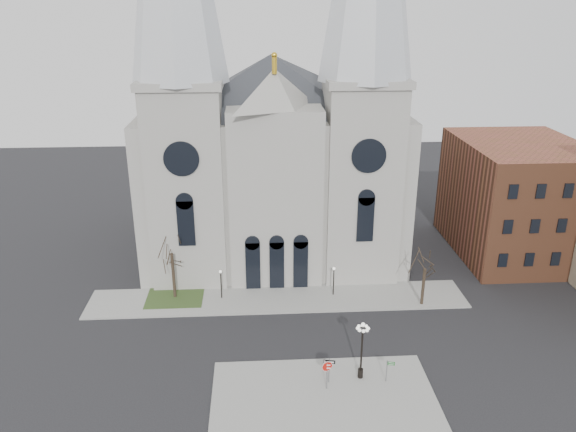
{
  "coord_description": "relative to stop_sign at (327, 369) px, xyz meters",
  "views": [
    {
      "loc": [
        -2.06,
        -41.59,
        29.92
      ],
      "look_at": [
        0.9,
        8.0,
        10.7
      ],
      "focal_mm": 35.0,
      "sensor_mm": 36.0,
      "label": 1
    }
  ],
  "objects": [
    {
      "name": "ped_lamp_left",
      "position": [
        -9.35,
        15.58,
        0.31
      ],
      "size": [
        0.32,
        0.32,
        3.26
      ],
      "color": "black",
      "rests_on": "sidewalk_far"
    },
    {
      "name": "cathedral",
      "position": [
        -3.35,
        26.94,
        16.46
      ],
      "size": [
        33.0,
        26.66,
        54.0
      ],
      "color": "#98968E",
      "rests_on": "ground"
    },
    {
      "name": "ped_lamp_right",
      "position": [
        2.65,
        15.58,
        0.31
      ],
      "size": [
        0.32,
        0.32,
        3.26
      ],
      "color": "black",
      "rests_on": "sidewalk_far"
    },
    {
      "name": "grass_patch",
      "position": [
        -14.35,
        16.08,
        -1.93
      ],
      "size": [
        6.0,
        5.0,
        0.18
      ],
      "primitive_type": "cube",
      "color": "#31481F",
      "rests_on": "ground"
    },
    {
      "name": "globe_lamp",
      "position": [
        3.02,
        1.3,
        1.46
      ],
      "size": [
        1.23,
        1.23,
        5.32
      ],
      "rotation": [
        0.0,
        0.0,
        -0.08
      ],
      "color": "black",
      "rests_on": "sidewalk_near"
    },
    {
      "name": "one_way_sign",
      "position": [
        0.27,
        0.82,
        -0.34
      ],
      "size": [
        0.99,
        0.24,
        2.29
      ],
      "rotation": [
        0.0,
        0.0,
        -0.2
      ],
      "color": "slate",
      "rests_on": "sidewalk_near"
    },
    {
      "name": "stop_sign",
      "position": [
        0.0,
        0.0,
        0.0
      ],
      "size": [
        0.96,
        0.13,
        2.66
      ],
      "rotation": [
        0.0,
        0.0,
        -0.1
      ],
      "color": "slate",
      "rests_on": "sidewalk_near"
    },
    {
      "name": "sidewalk_near",
      "position": [
        -0.35,
        -0.92,
        -1.95
      ],
      "size": [
        18.0,
        10.0,
        0.14
      ],
      "primitive_type": "cube",
      "color": "gray",
      "rests_on": "ground"
    },
    {
      "name": "bg_building_brick",
      "position": [
        26.65,
        26.08,
        4.98
      ],
      "size": [
        14.0,
        18.0,
        14.0
      ],
      "primitive_type": "cube",
      "color": "brown",
      "rests_on": "ground"
    },
    {
      "name": "sidewalk_far",
      "position": [
        -3.35,
        15.08,
        -1.95
      ],
      "size": [
        40.0,
        6.0,
        0.14
      ],
      "primitive_type": "cube",
      "color": "gray",
      "rests_on": "ground"
    },
    {
      "name": "ground",
      "position": [
        -3.35,
        4.08,
        -2.02
      ],
      "size": [
        160.0,
        160.0,
        0.0
      ],
      "primitive_type": "plane",
      "color": "black",
      "rests_on": "ground"
    },
    {
      "name": "tree_left",
      "position": [
        -14.35,
        16.08,
        3.56
      ],
      "size": [
        3.2,
        3.2,
        7.5
      ],
      "color": "black",
      "rests_on": "ground"
    },
    {
      "name": "street_name_sign",
      "position": [
        5.14,
        0.62,
        -0.66
      ],
      "size": [
        0.64,
        0.18,
        2.04
      ],
      "rotation": [
        0.0,
        0.0,
        -0.21
      ],
      "color": "slate",
      "rests_on": "sidewalk_near"
    },
    {
      "name": "tree_right",
      "position": [
        11.65,
        13.08,
        2.45
      ],
      "size": [
        3.2,
        3.2,
        6.0
      ],
      "color": "black",
      "rests_on": "ground"
    }
  ]
}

